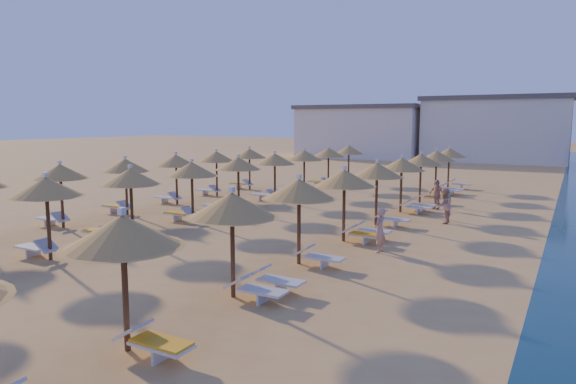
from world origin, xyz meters
The scene contains 9 objects.
ground centered at (0.00, 0.00, 0.00)m, with size 220.00×220.00×0.00m, color tan.
hotel_blocks centered at (4.32, 44.93, 3.70)m, with size 48.16×10.25×8.10m.
parasol_row_east centered at (3.30, 3.18, 2.35)m, with size 2.39×34.60×2.86m.
parasol_row_west centered at (-3.99, 3.18, 2.35)m, with size 2.39×34.60×2.86m.
parasol_row_inland centered at (-8.07, 3.18, 2.35)m, with size 2.39×20.29×2.86m.
loungers centered at (-1.84, 3.08, 0.34)m, with size 14.41×32.79×0.66m.
beachgoer_a centered at (5.04, 0.47, 0.78)m, with size 0.57×0.37×1.56m, color tan.
beachgoer_c centered at (4.64, 10.33, 0.76)m, with size 0.90×0.37×1.53m, color tan.
beachgoer_b centered at (5.84, 6.73, 0.79)m, with size 0.76×0.59×1.57m, color tan.
Camera 1 is at (10.77, -16.17, 4.48)m, focal length 32.00 mm.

